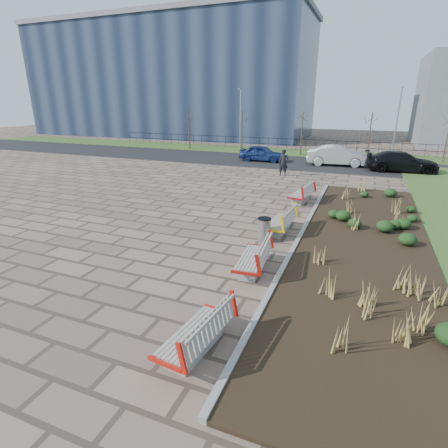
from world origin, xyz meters
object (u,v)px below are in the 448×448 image
at_px(bench_a, 194,331).
at_px(pedestrian, 283,163).
at_px(bench_b, 252,256).
at_px(car_black, 401,162).
at_px(litter_bin, 264,230).
at_px(bench_d, 301,193).
at_px(car_silver, 338,156).
at_px(lamp_east, 396,125).
at_px(bench_c, 280,220).
at_px(lamp_west, 240,121).
at_px(car_blue, 262,153).

bearing_deg(bench_a, pedestrian, 104.00).
bearing_deg(pedestrian, bench_b, -86.96).
bearing_deg(car_black, pedestrian, 115.50).
bearing_deg(litter_bin, bench_d, 87.06).
height_order(bench_a, bench_b, same).
height_order(pedestrian, car_silver, pedestrian).
distance_m(pedestrian, lamp_east, 12.39).
distance_m(bench_b, bench_c, 3.67).
xyz_separation_m(bench_a, lamp_west, (-9.00, 28.40, 2.54)).
height_order(car_blue, car_silver, car_silver).
bearing_deg(bench_d, car_blue, 123.10).
height_order(bench_c, bench_d, same).
bearing_deg(lamp_west, lamp_east, 0.00).
height_order(bench_d, lamp_west, lamp_west).
height_order(bench_d, car_blue, car_blue).
relative_size(bench_d, lamp_east, 0.35).
bearing_deg(lamp_east, litter_bin, -103.62).
relative_size(bench_b, lamp_west, 0.35).
height_order(car_blue, car_black, car_black).
bearing_deg(pedestrian, lamp_west, 118.20).
distance_m(bench_b, litter_bin, 2.51).
distance_m(pedestrian, car_blue, 6.30).
bearing_deg(car_black, bench_c, 154.96).
xyz_separation_m(bench_a, bench_b, (0.00, 4.00, 0.00)).
distance_m(bench_d, pedestrian, 6.64).
relative_size(bench_b, car_silver, 0.44).
xyz_separation_m(bench_b, car_silver, (0.81, 20.32, 0.31)).
height_order(car_black, lamp_west, lamp_west).
relative_size(litter_bin, car_silver, 0.19).
height_order(bench_b, bench_c, same).
xyz_separation_m(bench_a, car_silver, (0.81, 24.33, 0.31)).
bearing_deg(lamp_west, car_black, -18.98).
bearing_deg(bench_d, bench_c, -82.10).
relative_size(litter_bin, pedestrian, 0.49).
height_order(bench_c, litter_bin, bench_c).
xyz_separation_m(litter_bin, lamp_east, (5.31, 21.91, 2.59)).
xyz_separation_m(bench_a, litter_bin, (-0.31, 6.49, -0.05)).
bearing_deg(bench_d, car_black, 71.60).
relative_size(bench_c, car_black, 0.41).
relative_size(bench_d, litter_bin, 2.31).
height_order(bench_d, car_black, car_black).
height_order(car_blue, lamp_west, lamp_west).
bearing_deg(car_blue, bench_d, -154.19).
height_order(bench_a, car_black, car_black).
xyz_separation_m(bench_d, litter_bin, (-0.31, -5.97, -0.05)).
bearing_deg(car_black, litter_bin, 155.26).
relative_size(bench_d, lamp_west, 0.35).
height_order(litter_bin, pedestrian, pedestrian).
relative_size(pedestrian, car_blue, 0.47).
xyz_separation_m(bench_c, car_silver, (0.81, 16.66, 0.31)).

